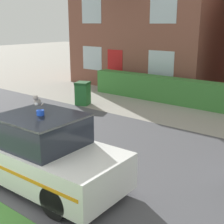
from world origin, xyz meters
TOP-DOWN VIEW (x-y plane):
  - road_strip at (0.00, 3.82)m, footprint 28.00×6.35m
  - garden_hedge at (0.19, 10.09)m, footprint 10.70×0.71m
  - police_car at (0.23, 1.68)m, footprint 4.14×1.80m
  - cat at (0.03, 1.85)m, footprint 0.24×0.32m
  - house_left at (-4.36, 14.08)m, footprint 8.49×6.61m
  - wheelie_bin at (-3.91, 7.33)m, footprint 0.75×0.79m

SIDE VIEW (x-z plane):
  - road_strip at x=0.00m, z-range 0.00..0.01m
  - wheelie_bin at x=-3.91m, z-range 0.00..1.01m
  - garden_hedge at x=0.19m, z-range 0.00..1.11m
  - police_car at x=0.23m, z-range -0.12..1.59m
  - cat at x=0.03m, z-range 1.69..1.97m
  - house_left at x=-4.36m, z-range 0.08..7.90m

